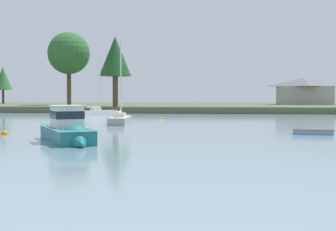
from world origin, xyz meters
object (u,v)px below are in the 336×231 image
object	(u,v)px
mooring_buoy_yellow	(161,118)
cruiser_teal	(69,135)
dinghy_sand	(73,118)
mooring_buoy_orange	(4,133)
sailboat_grey	(120,122)
sailboat_white	(98,114)
dinghy_skyblue	(313,133)

from	to	relation	value
mooring_buoy_yellow	cruiser_teal	bearing A→B (deg)	-93.13
dinghy_sand	mooring_buoy_orange	xyz separation A→B (m)	(2.70, -24.70, -0.03)
sailboat_grey	mooring_buoy_orange	world-z (taller)	sailboat_grey
sailboat_white	mooring_buoy_orange	xyz separation A→B (m)	(1.99, -33.85, -0.12)
mooring_buoy_orange	sailboat_white	bearing A→B (deg)	93.36
sailboat_grey	cruiser_teal	bearing A→B (deg)	-86.59
sailboat_grey	dinghy_sand	bearing A→B (deg)	130.11
dinghy_sand	mooring_buoy_yellow	world-z (taller)	dinghy_sand
dinghy_sand	dinghy_skyblue	xyz separation A→B (m)	(26.09, -21.78, 0.02)
mooring_buoy_orange	mooring_buoy_yellow	world-z (taller)	mooring_buoy_orange
mooring_buoy_orange	cruiser_teal	bearing A→B (deg)	-37.95
dinghy_sand	cruiser_teal	xyz separation A→B (m)	(9.63, -30.10, 0.39)
dinghy_skyblue	sailboat_white	bearing A→B (deg)	129.36
cruiser_teal	mooring_buoy_yellow	xyz separation A→B (m)	(1.68, 30.70, -0.44)
cruiser_teal	dinghy_skyblue	world-z (taller)	cruiser_teal
sailboat_grey	mooring_buoy_yellow	xyz separation A→B (m)	(2.88, 10.61, -0.15)
sailboat_grey	sailboat_white	size ratio (longest dim) A/B	0.98
cruiser_teal	mooring_buoy_yellow	distance (m)	30.75
dinghy_sand	mooring_buoy_yellow	bearing A→B (deg)	3.02
sailboat_white	mooring_buoy_yellow	world-z (taller)	sailboat_white
dinghy_sand	sailboat_white	distance (m)	9.18
sailboat_white	mooring_buoy_orange	bearing A→B (deg)	-86.64
dinghy_sand	cruiser_teal	world-z (taller)	cruiser_teal
mooring_buoy_orange	dinghy_sand	bearing A→B (deg)	96.25
sailboat_grey	dinghy_skyblue	xyz separation A→B (m)	(17.65, -11.76, -0.08)
sailboat_grey	mooring_buoy_orange	bearing A→B (deg)	-111.33
dinghy_skyblue	mooring_buoy_orange	xyz separation A→B (m)	(-23.38, -2.92, -0.05)
cruiser_teal	dinghy_skyblue	xyz separation A→B (m)	(16.46, 8.32, -0.37)
dinghy_sand	sailboat_grey	bearing A→B (deg)	-49.89
mooring_buoy_yellow	sailboat_grey	bearing A→B (deg)	-105.16
cruiser_teal	mooring_buoy_yellow	bearing A→B (deg)	86.87
cruiser_teal	sailboat_white	xyz separation A→B (m)	(-8.91, 39.25, -0.30)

